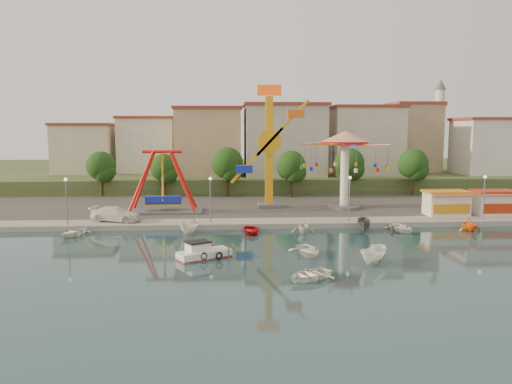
{
  "coord_description": "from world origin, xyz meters",
  "views": [
    {
      "loc": [
        -6.25,
        -43.19,
        11.17
      ],
      "look_at": [
        -2.76,
        14.0,
        4.0
      ],
      "focal_mm": 35.0,
      "sensor_mm": 36.0,
      "label": 1
    }
  ],
  "objects": [
    {
      "name": "ground",
      "position": [
        0.0,
        0.0,
        0.0
      ],
      "size": [
        200.0,
        200.0,
        0.0
      ],
      "primitive_type": "plane",
      "color": "#132B35",
      "rests_on": "ground"
    },
    {
      "name": "moored_boat_2",
      "position": [
        -10.2,
        9.8,
        0.76
      ],
      "size": [
        2.54,
        4.22,
        1.53
      ],
      "primitive_type": "imported",
      "rotation": [
        0.0,
        0.0,
        -0.28
      ],
      "color": "silver",
      "rests_on": "ground"
    },
    {
      "name": "building_0",
      "position": [
        -33.37,
        46.06,
        8.93
      ],
      "size": [
        9.26,
        9.53,
        11.87
      ],
      "primitive_type": "cube",
      "color": "beige",
      "rests_on": "hill_terrace"
    },
    {
      "name": "rowboat_a",
      "position": [
        1.07,
        0.19,
        0.42
      ],
      "size": [
        3.51,
        4.45,
        0.83
      ],
      "primitive_type": "imported",
      "rotation": [
        0.0,
        0.0,
        0.17
      ],
      "color": "white",
      "rests_on": "ground"
    },
    {
      "name": "lamp_post_0",
      "position": [
        -24.0,
        13.0,
        3.1
      ],
      "size": [
        0.14,
        0.14,
        5.0
      ],
      "primitive_type": "cylinder",
      "color": "#59595E",
      "rests_on": "quay_deck"
    },
    {
      "name": "moored_boat_3",
      "position": [
        -3.58,
        9.8,
        0.39
      ],
      "size": [
        2.79,
        3.82,
        0.77
      ],
      "primitive_type": "imported",
      "rotation": [
        0.0,
        0.0,
        0.03
      ],
      "color": "red",
      "rests_on": "ground"
    },
    {
      "name": "moored_boat_0",
      "position": [
        -22.52,
        9.8,
        0.41
      ],
      "size": [
        3.83,
        4.59,
        0.82
      ],
      "primitive_type": "imported",
      "rotation": [
        0.0,
        0.0,
        -0.29
      ],
      "color": "silver",
      "rests_on": "ground"
    },
    {
      "name": "quay_deck",
      "position": [
        0.0,
        62.0,
        0.3
      ],
      "size": [
        200.0,
        100.0,
        0.6
      ],
      "primitive_type": "cube",
      "color": "#9E998E",
      "rests_on": "ground"
    },
    {
      "name": "tree_0",
      "position": [
        -26.0,
        36.98,
        5.47
      ],
      "size": [
        4.6,
        4.6,
        7.19
      ],
      "color": "#382314",
      "rests_on": "quay_deck"
    },
    {
      "name": "kamikaze_tower",
      "position": [
        -0.02,
        23.79,
        8.47
      ],
      "size": [
        7.1,
        3.1,
        16.5
      ],
      "color": "#59595E",
      "rests_on": "quay_deck"
    },
    {
      "name": "pirate_ship_ride",
      "position": [
        -14.31,
        20.96,
        4.39
      ],
      "size": [
        10.0,
        5.0,
        8.0
      ],
      "color": "#59595E",
      "rests_on": "quay_deck"
    },
    {
      "name": "building_5",
      "position": [
        32.37,
        50.33,
        8.61
      ],
      "size": [
        12.77,
        10.96,
        11.21
      ],
      "primitive_type": "cube",
      "color": "tan",
      "rests_on": "hill_terrace"
    },
    {
      "name": "tree_5",
      "position": [
        24.0,
        35.54,
        5.71
      ],
      "size": [
        4.83,
        4.83,
        7.54
      ],
      "color": "#382314",
      "rests_on": "quay_deck"
    },
    {
      "name": "building_3",
      "position": [
        5.6,
        48.8,
        7.6
      ],
      "size": [
        12.59,
        10.5,
        9.2
      ],
      "primitive_type": "cube",
      "color": "beige",
      "rests_on": "hill_terrace"
    },
    {
      "name": "lamp_post_2",
      "position": [
        8.0,
        13.0,
        3.1
      ],
      "size": [
        0.14,
        0.14,
        5.0
      ],
      "primitive_type": "cylinder",
      "color": "#59595E",
      "rests_on": "quay_deck"
    },
    {
      "name": "rowboat_b",
      "position": [
        -0.03,
        -7.19,
        0.4
      ],
      "size": [
        4.76,
        4.46,
        0.8
      ],
      "primitive_type": "imported",
      "rotation": [
        0.0,
        0.0,
        -0.98
      ],
      "color": "white",
      "rests_on": "ground"
    },
    {
      "name": "building_4",
      "position": [
        19.07,
        52.2,
        7.62
      ],
      "size": [
        10.75,
        9.23,
        9.24
      ],
      "primitive_type": "cube",
      "color": "beige",
      "rests_on": "hill_terrace"
    },
    {
      "name": "booth_left",
      "position": [
        21.08,
        16.49,
        2.16
      ],
      "size": [
        5.4,
        3.78,
        3.08
      ],
      "color": "white",
      "rests_on": "quay_deck"
    },
    {
      "name": "van",
      "position": [
        -19.04,
        14.77,
        1.45
      ],
      "size": [
        6.27,
        3.86,
        1.7
      ],
      "primitive_type": "imported",
      "rotation": [
        0.0,
        0.0,
        1.3
      ],
      "color": "white",
      "rests_on": "quay_deck"
    },
    {
      "name": "moored_boat_7",
      "position": [
        20.74,
        9.8,
        0.77
      ],
      "size": [
        2.91,
        3.25,
        1.54
      ],
      "primitive_type": "imported",
      "rotation": [
        0.0,
        0.0,
        0.14
      ],
      "color": "orange",
      "rests_on": "ground"
    },
    {
      "name": "moored_boat_4",
      "position": [
        2.14,
        9.8,
        0.77
      ],
      "size": [
        2.85,
        3.19,
        1.53
      ],
      "primitive_type": "imported",
      "rotation": [
        0.0,
        0.0,
        -0.12
      ],
      "color": "white",
      "rests_on": "ground"
    },
    {
      "name": "building_6",
      "position": [
        44.15,
        48.77,
        9.18
      ],
      "size": [
        8.23,
        8.98,
        12.36
      ],
      "primitive_type": "cube",
      "color": "silver",
      "rests_on": "hill_terrace"
    },
    {
      "name": "wave_swinger",
      "position": [
        9.64,
        22.51,
        8.2
      ],
      "size": [
        11.6,
        11.6,
        10.4
      ],
      "color": "#59595E",
      "rests_on": "quay_deck"
    },
    {
      "name": "cabin_motorboat",
      "position": [
        -8.3,
        -0.44,
        0.44
      ],
      "size": [
        4.94,
        3.85,
        1.64
      ],
      "rotation": [
        0.0,
        0.0,
        0.52
      ],
      "color": "white",
      "rests_on": "ground"
    },
    {
      "name": "skiff",
      "position": [
        6.04,
        -3.23,
        0.75
      ],
      "size": [
        3.59,
        3.97,
        1.51
      ],
      "primitive_type": "imported",
      "rotation": [
        0.0,
        0.0,
        -0.68
      ],
      "color": "white",
      "rests_on": "ground"
    },
    {
      "name": "lamp_post_1",
      "position": [
        -8.0,
        13.0,
        3.1
      ],
      "size": [
        0.14,
        0.14,
        5.0
      ],
      "primitive_type": "cylinder",
      "color": "#59595E",
      "rests_on": "quay_deck"
    },
    {
      "name": "tree_3",
      "position": [
        4.0,
        34.36,
        5.55
      ],
      "size": [
        4.68,
        4.68,
        7.32
      ],
      "color": "#382314",
      "rests_on": "quay_deck"
    },
    {
      "name": "lamp_post_3",
      "position": [
        24.0,
        13.0,
        3.1
      ],
      "size": [
        0.14,
        0.14,
        5.0
      ],
      "primitive_type": "cylinder",
      "color": "#59595E",
      "rests_on": "quay_deck"
    },
    {
      "name": "booth_mid",
      "position": [
        27.32,
        16.49,
        2.16
      ],
      "size": [
        5.4,
        3.78,
        3.08
      ],
      "color": "white",
      "rests_on": "quay_deck"
    },
    {
      "name": "asphalt_pad",
      "position": [
        0.0,
        30.0,
        0.6
      ],
      "size": [
        90.0,
        28.0,
        0.01
      ],
      "primitive_type": "cube",
      "color": "#4C4944",
      "rests_on": "quay_deck"
    },
    {
      "name": "moored_boat_5",
      "position": [
        8.86,
        9.8,
        0.76
      ],
      "size": [
        2.43,
        4.16,
        1.51
      ],
      "primitive_type": "imported",
      "rotation": [
        0.0,
        0.0,
        -0.26
      ],
      "color": "#515055",
      "rests_on": "ground"
    },
    {
      "name": "tree_1",
      "position": [
        -16.0,
        36.24,
        5.2
      ],
      "size": [
        4.35,
        4.35,
        6.8
      ],
      "color": "#382314",
      "rests_on": "quay_deck"
    },
    {
      "name": "building_2",
      "position": [
        -8.19,
        51.96,
        8.62
      ],
      "size": [
        11.95,
        9.28,
        11.23
      ],
      "primitive_type": "cube",
      "color": "tan",
      "rests_on": "hill_terrace"
    },
    {
      "name": "tree_4",
      "position": [
        14.0,
        37.35,
        5.75
      ],
      "size": [
        4.86,
        4.86,
        7.6
      ],
      "color": "#382314",
      "rests_on": "quay_deck"
    },
    {
      "name": "tree_2",
      "position": [
        -6.0,
        35.81,
        5.92
      ],
      "size": [
        5.02,
        5.02,
        7.85
      ],
      "color": "#382314",
      "rests_on": "quay_deck"
    },
    {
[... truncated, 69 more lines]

